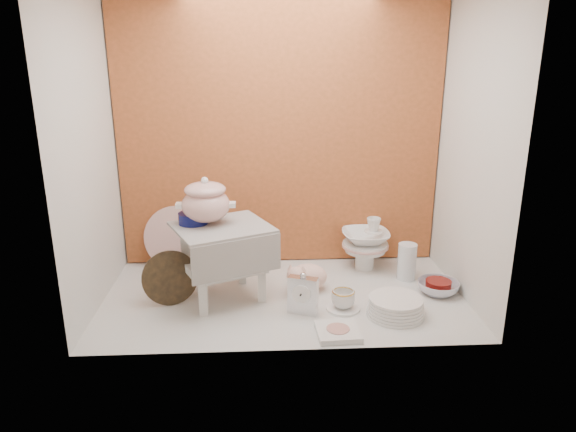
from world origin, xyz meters
name	(u,v)px	position (x,y,z in m)	size (l,w,h in m)	color
ground	(284,296)	(0.00, 0.00, 0.00)	(1.80, 1.80, 0.00)	silver
niche_shell	(282,106)	(0.00, 0.18, 0.93)	(1.86, 1.03, 1.53)	#BD5B2F
step_stool	(223,263)	(-0.30, 0.00, 0.19)	(0.44, 0.37, 0.38)	silver
soup_tureen	(206,200)	(-0.38, 0.05, 0.50)	(0.27, 0.27, 0.23)	white
cobalt_bowl	(193,218)	(-0.44, 0.05, 0.41)	(0.15, 0.15, 0.05)	#0A0E4B
floral_platter	(175,237)	(-0.60, 0.43, 0.17)	(0.36, 0.12, 0.35)	white
blue_white_vase	(203,249)	(-0.44, 0.37, 0.12)	(0.23, 0.23, 0.24)	silver
lacquer_tray	(170,278)	(-0.56, -0.04, 0.13)	(0.27, 0.06, 0.27)	black
mantel_clock	(303,294)	(0.08, -0.18, 0.10)	(0.14, 0.05, 0.20)	silver
plush_pig	(308,276)	(0.13, 0.07, 0.08)	(0.25, 0.17, 0.15)	beige
teacup_saucer	(343,308)	(0.27, -0.15, 0.01)	(0.16, 0.16, 0.01)	white
gold_rim_teacup	(343,299)	(0.27, -0.15, 0.06)	(0.11, 0.11, 0.09)	white
lattice_dish	(338,332)	(0.22, -0.38, 0.01)	(0.18, 0.18, 0.03)	white
dinner_plate_stack	(396,306)	(0.51, -0.22, 0.04)	(0.27, 0.27, 0.09)	white
crystal_bowl	(438,288)	(0.79, -0.01, 0.03)	(0.21, 0.21, 0.07)	silver
clear_glass_vase	(407,262)	(0.67, 0.18, 0.10)	(0.10, 0.10, 0.20)	silver
porcelain_tower	(365,243)	(0.47, 0.34, 0.15)	(0.26, 0.26, 0.30)	white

